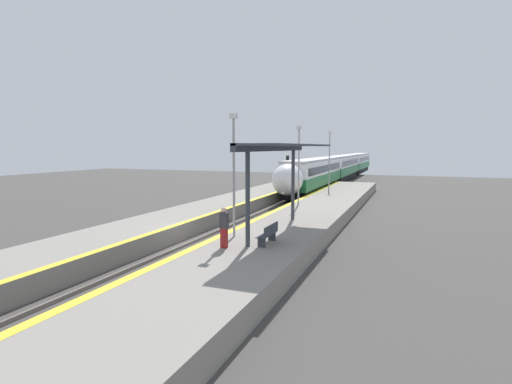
% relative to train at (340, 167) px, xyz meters
% --- Properties ---
extents(ground_plane, '(120.00, 120.00, 0.00)m').
position_rel_train_xyz_m(ground_plane, '(0.00, -43.47, -2.26)').
color(ground_plane, '#423F3D').
extents(rail_left, '(0.08, 90.00, 0.15)m').
position_rel_train_xyz_m(rail_left, '(-0.72, -43.47, -2.19)').
color(rail_left, slate).
rests_on(rail_left, ground_plane).
extents(rail_right, '(0.08, 90.00, 0.15)m').
position_rel_train_xyz_m(rail_right, '(0.72, -43.47, -2.19)').
color(rail_right, slate).
rests_on(rail_right, ground_plane).
extents(train, '(2.85, 58.91, 3.94)m').
position_rel_train_xyz_m(train, '(0.00, 0.00, 0.00)').
color(train, black).
rests_on(train, ground_plane).
extents(platform_right, '(4.73, 64.00, 0.95)m').
position_rel_train_xyz_m(platform_right, '(3.92, -43.47, -1.79)').
color(platform_right, gray).
rests_on(platform_right, ground_plane).
extents(platform_left, '(4.15, 64.00, 0.95)m').
position_rel_train_xyz_m(platform_left, '(-3.63, -43.47, -1.79)').
color(platform_left, gray).
rests_on(platform_left, ground_plane).
extents(platform_bench, '(0.44, 1.78, 0.89)m').
position_rel_train_xyz_m(platform_bench, '(4.51, -45.34, -0.84)').
color(platform_bench, '#2D333D').
rests_on(platform_bench, platform_right).
extents(person_waiting, '(0.36, 0.23, 1.77)m').
position_rel_train_xyz_m(person_waiting, '(2.95, -46.68, -0.39)').
color(person_waiting, maroon).
rests_on(person_waiting, platform_right).
extents(railway_signal, '(0.28, 0.28, 4.35)m').
position_rel_train_xyz_m(railway_signal, '(-2.22, -20.52, 0.40)').
color(railway_signal, '#59595E').
rests_on(railway_signal, ground_plane).
extents(lamppost_near, '(0.36, 0.20, 5.88)m').
position_rel_train_xyz_m(lamppost_near, '(2.45, -44.55, 2.02)').
color(lamppost_near, '#9E9EA3').
rests_on(lamppost_near, platform_right).
extents(lamppost_mid, '(0.36, 0.20, 5.88)m').
position_rel_train_xyz_m(lamppost_mid, '(2.45, -32.95, 2.02)').
color(lamppost_mid, '#9E9EA3').
rests_on(lamppost_mid, platform_right).
extents(lamppost_far, '(0.36, 0.20, 5.88)m').
position_rel_train_xyz_m(lamppost_far, '(2.45, -21.35, 2.02)').
color(lamppost_far, '#9E9EA3').
rests_on(lamppost_far, platform_right).
extents(station_canopy, '(2.02, 9.98, 4.47)m').
position_rel_train_xyz_m(station_canopy, '(4.35, -42.55, 2.82)').
color(station_canopy, '#333842').
rests_on(station_canopy, platform_right).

